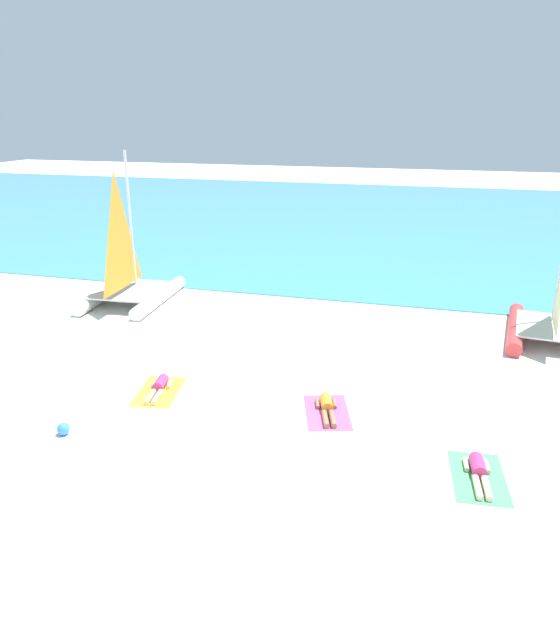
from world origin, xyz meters
TOP-DOWN VIEW (x-y plane):
  - ground_plane at (0.00, 10.00)m, footprint 120.00×120.00m
  - ocean_water at (0.00, 30.94)m, footprint 120.00×40.00m
  - sailboat_red at (8.38, 8.62)m, footprint 3.20×4.58m
  - sailboat_white at (-7.26, 8.56)m, footprint 3.18×4.69m
  - towel_left at (-2.52, 1.62)m, footprint 1.42×2.06m
  - sunbather_left at (-2.54, 1.68)m, footprint 0.67×1.56m
  - towel_middle at (2.15, 1.72)m, footprint 1.61×2.14m
  - sunbather_middle at (2.13, 1.78)m, footprint 0.83×1.54m
  - towel_right at (5.78, -0.20)m, footprint 1.29×2.00m
  - sunbather_right at (5.77, -0.13)m, footprint 0.58×1.57m
  - beach_ball at (-3.66, -1.05)m, footprint 0.30×0.30m

SIDE VIEW (x-z plane):
  - ground_plane at x=0.00m, z-range 0.00..0.00m
  - towel_left at x=-2.52m, z-range 0.00..0.01m
  - towel_middle at x=2.15m, z-range 0.00..0.01m
  - towel_right at x=5.78m, z-range 0.00..0.01m
  - ocean_water at x=0.00m, z-range 0.00..0.05m
  - sunbather_left at x=-2.54m, z-range -0.02..0.28m
  - sunbather_middle at x=2.13m, z-range -0.02..0.28m
  - sunbather_right at x=5.77m, z-range -0.02..0.28m
  - beach_ball at x=-3.66m, z-range 0.00..0.30m
  - sailboat_red at x=8.38m, z-range -1.98..3.65m
  - sailboat_white at x=-7.26m, z-range -2.06..3.81m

